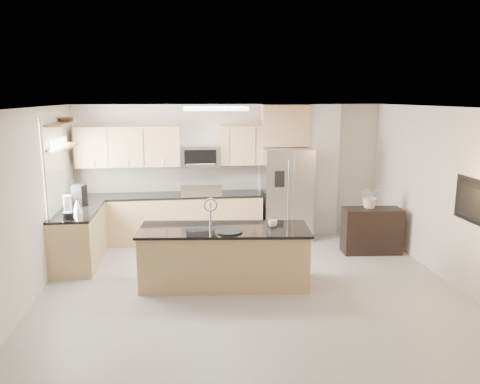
{
  "coord_description": "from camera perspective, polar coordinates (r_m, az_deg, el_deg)",
  "views": [
    {
      "loc": [
        -0.93,
        -5.86,
        2.75
      ],
      "look_at": [
        -0.05,
        1.3,
        1.27
      ],
      "focal_mm": 35.0,
      "sensor_mm": 36.0,
      "label": 1
    }
  ],
  "objects": [
    {
      "name": "floor",
      "position": [
        6.54,
        1.84,
        -13.27
      ],
      "size": [
        6.5,
        6.5,
        0.0
      ],
      "primitive_type": "plane",
      "color": "#ABA8A3",
      "rests_on": "ground"
    },
    {
      "name": "ceiling",
      "position": [
        5.94,
        2.0,
        10.14
      ],
      "size": [
        6.0,
        6.5,
        0.02
      ],
      "primitive_type": "cube",
      "color": "silver",
      "rests_on": "wall_back"
    },
    {
      "name": "wall_back",
      "position": [
        9.27,
        -1.2,
        2.6
      ],
      "size": [
        6.0,
        0.02,
        2.6
      ],
      "primitive_type": "cube",
      "color": "beige",
      "rests_on": "floor"
    },
    {
      "name": "wall_front",
      "position": [
        3.13,
        11.59,
        -16.25
      ],
      "size": [
        6.0,
        0.02,
        2.6
      ],
      "primitive_type": "cube",
      "color": "beige",
      "rests_on": "floor"
    },
    {
      "name": "wall_left",
      "position": [
        6.38,
        -25.78,
        -2.71
      ],
      "size": [
        0.02,
        6.5,
        2.6
      ],
      "primitive_type": "cube",
      "color": "beige",
      "rests_on": "floor"
    },
    {
      "name": "wall_right",
      "position": [
        7.21,
        26.21,
        -1.22
      ],
      "size": [
        0.02,
        6.5,
        2.6
      ],
      "primitive_type": "cube",
      "color": "beige",
      "rests_on": "floor"
    },
    {
      "name": "back_counter",
      "position": [
        9.09,
        -8.69,
        -3.06
      ],
      "size": [
        3.55,
        0.66,
        1.44
      ],
      "color": "tan",
      "rests_on": "floor"
    },
    {
      "name": "left_counter",
      "position": [
        8.23,
        -19.06,
        -5.21
      ],
      "size": [
        0.66,
        1.5,
        0.92
      ],
      "color": "tan",
      "rests_on": "floor"
    },
    {
      "name": "range",
      "position": [
        9.08,
        -4.74,
        -2.97
      ],
      "size": [
        0.76,
        0.64,
        1.14
      ],
      "color": "black",
      "rests_on": "floor"
    },
    {
      "name": "upper_cabinets",
      "position": [
        9.0,
        -9.42,
        5.54
      ],
      "size": [
        3.5,
        0.33,
        0.75
      ],
      "color": "tan",
      "rests_on": "wall_back"
    },
    {
      "name": "microwave",
      "position": [
        8.98,
        -4.9,
        4.39
      ],
      "size": [
        0.76,
        0.4,
        0.4
      ],
      "color": "#A9A9AB",
      "rests_on": "upper_cabinets"
    },
    {
      "name": "refrigerator",
      "position": [
        9.15,
        5.66,
        -0.19
      ],
      "size": [
        0.92,
        0.78,
        1.78
      ],
      "color": "#A9A9AB",
      "rests_on": "floor"
    },
    {
      "name": "partition_column",
      "position": [
        9.49,
        9.9,
        2.63
      ],
      "size": [
        0.6,
        0.3,
        2.6
      ],
      "primitive_type": "cube",
      "color": "beige",
      "rests_on": "floor"
    },
    {
      "name": "window",
      "position": [
        8.05,
        -21.72,
        2.92
      ],
      "size": [
        0.04,
        1.15,
        1.65
      ],
      "color": "white",
      "rests_on": "wall_left"
    },
    {
      "name": "shelf_lower",
      "position": [
        8.08,
        -20.83,
        5.16
      ],
      "size": [
        0.3,
        1.2,
        0.04
      ],
      "primitive_type": "cube",
      "color": "olive",
      "rests_on": "wall_left"
    },
    {
      "name": "shelf_upper",
      "position": [
        8.06,
        -21.02,
        7.77
      ],
      "size": [
        0.3,
        1.2,
        0.04
      ],
      "primitive_type": "cube",
      "color": "olive",
      "rests_on": "wall_left"
    },
    {
      "name": "ceiling_fixture",
      "position": [
        7.48,
        -3.03,
        10.12
      ],
      "size": [
        1.0,
        0.5,
        0.06
      ],
      "primitive_type": "cube",
      "color": "white",
      "rests_on": "ceiling"
    },
    {
      "name": "island",
      "position": [
        6.98,
        -1.92,
        -7.8
      ],
      "size": [
        2.56,
        1.15,
        1.28
      ],
      "rotation": [
        0.0,
        0.0,
        -0.1
      ],
      "color": "tan",
      "rests_on": "floor"
    },
    {
      "name": "credenza",
      "position": [
        8.67,
        15.74,
        -4.55
      ],
      "size": [
        1.04,
        0.5,
        0.81
      ],
      "primitive_type": "cube",
      "rotation": [
        0.0,
        0.0,
        -0.08
      ],
      "color": "black",
      "rests_on": "floor"
    },
    {
      "name": "cup",
      "position": [
        6.91,
        4.01,
        -3.85
      ],
      "size": [
        0.14,
        0.14,
        0.1
      ],
      "primitive_type": "imported",
      "rotation": [
        0.0,
        0.0,
        0.06
      ],
      "color": "white",
      "rests_on": "island"
    },
    {
      "name": "platter",
      "position": [
        6.65,
        -1.39,
        -4.83
      ],
      "size": [
        0.49,
        0.49,
        0.02
      ],
      "primitive_type": "cylinder",
      "rotation": [
        0.0,
        0.0,
        0.3
      ],
      "color": "black",
      "rests_on": "island"
    },
    {
      "name": "blender",
      "position": [
        7.53,
        -20.26,
        -1.95
      ],
      "size": [
        0.16,
        0.16,
        0.37
      ],
      "color": "black",
      "rests_on": "left_counter"
    },
    {
      "name": "kettle",
      "position": [
        7.93,
        -19.22,
        -1.63
      ],
      "size": [
        0.19,
        0.19,
        0.24
      ],
      "color": "#A9A9AB",
      "rests_on": "left_counter"
    },
    {
      "name": "coffee_maker",
      "position": [
        8.42,
        -19.0,
        -0.43
      ],
      "size": [
        0.23,
        0.26,
        0.35
      ],
      "color": "black",
      "rests_on": "left_counter"
    },
    {
      "name": "bowl",
      "position": [
        8.41,
        -20.47,
        8.4
      ],
      "size": [
        0.53,
        0.53,
        0.1
      ],
      "primitive_type": "imported",
      "rotation": [
        0.0,
        0.0,
        0.4
      ],
      "color": "#A9A9AB",
      "rests_on": "shelf_upper"
    },
    {
      "name": "flower_vase",
      "position": [
        8.56,
        15.63,
        0.21
      ],
      "size": [
        0.69,
        0.63,
        0.63
      ],
      "primitive_type": "imported",
      "rotation": [
        0.0,
        0.0,
        0.29
      ],
      "color": "beige",
      "rests_on": "credenza"
    },
    {
      "name": "television",
      "position": [
        6.98,
        26.51,
        -1.21
      ],
      "size": [
        0.14,
        1.08,
        0.62
      ],
      "primitive_type": "imported",
      "rotation": [
        0.0,
        0.0,
        1.57
      ],
      "color": "black",
      "rests_on": "wall_right"
    }
  ]
}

